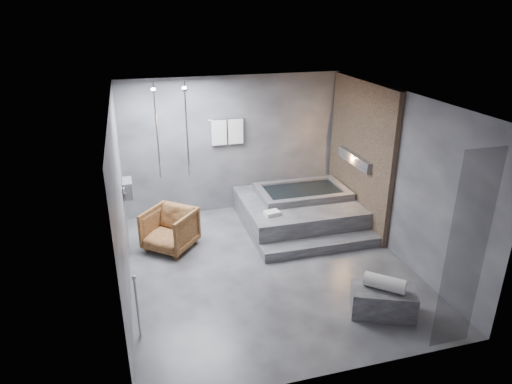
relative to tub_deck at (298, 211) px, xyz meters
name	(u,v)px	position (x,y,z in m)	size (l,w,h in m)	color
room	(289,162)	(-0.65, -1.21, 1.48)	(5.00, 5.04, 2.82)	#2F2F32
tub_deck	(298,211)	(0.00, 0.00, 0.00)	(2.20, 2.00, 0.50)	#353537
tub_step	(321,246)	(0.00, -1.18, -0.16)	(2.20, 0.36, 0.18)	#353537
concrete_bench	(383,301)	(0.13, -3.07, -0.05)	(0.88, 0.48, 0.39)	#353538
driftwood_chair	(170,229)	(-2.57, -0.37, 0.12)	(0.79, 0.81, 0.74)	#402310
rolled_towel	(385,283)	(0.13, -3.06, 0.25)	(0.20, 0.20, 0.56)	white
deck_towel	(272,213)	(-0.72, -0.55, 0.29)	(0.27, 0.20, 0.07)	silver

